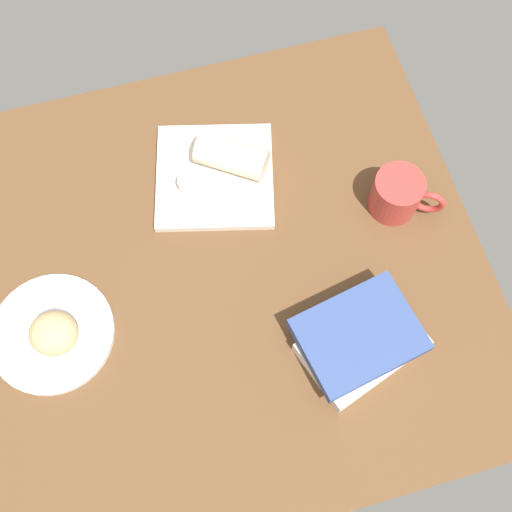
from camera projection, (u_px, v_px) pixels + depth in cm
name	position (u px, v px, depth cm)	size (l,w,h in cm)	color
dining_table	(183.00, 283.00, 114.08)	(110.00, 90.00, 4.00)	brown
round_plate	(52.00, 333.00, 107.85)	(21.52, 21.52, 1.40)	white
scone_pastry	(54.00, 333.00, 104.14)	(8.29, 7.81, 5.83)	tan
square_plate	(215.00, 176.00, 119.14)	(22.24, 22.24, 1.60)	silver
sauce_cup	(191.00, 183.00, 116.02)	(4.89, 4.89, 2.79)	silver
breakfast_wrap	(232.00, 156.00, 116.36)	(6.09, 6.09, 13.37)	beige
book_stack	(360.00, 341.00, 104.60)	(23.15, 19.88, 6.63)	silver
coffee_mug	(398.00, 194.00, 113.67)	(12.73, 9.81, 8.60)	#B23833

